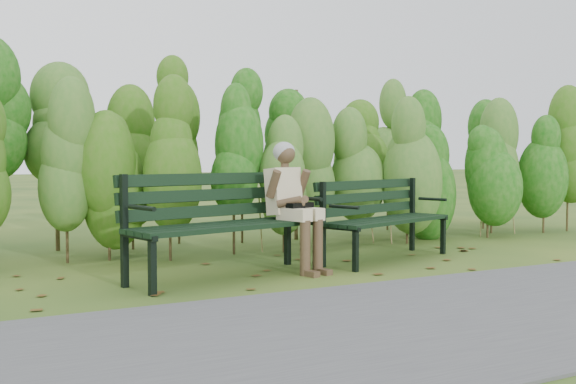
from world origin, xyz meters
name	(u,v)px	position (x,y,z in m)	size (l,w,h in m)	color
ground	(305,270)	(0.00, 0.00, 0.00)	(80.00, 80.00, 0.00)	#2A4C1B
footpath	(459,316)	(0.00, -2.20, 0.01)	(60.00, 2.50, 0.01)	#474749
hedge_band	(230,145)	(0.00, 1.86, 1.26)	(11.04, 1.67, 2.42)	#47381E
leaf_litter	(349,265)	(0.54, 0.03, 0.00)	(5.41, 2.09, 0.01)	brown
bench_left	(222,216)	(-0.87, 0.02, 0.57)	(2.02, 1.06, 0.96)	black
bench_right	(380,213)	(1.05, 0.21, 0.51)	(1.81, 1.10, 0.86)	black
seated_woman	(292,196)	(-0.14, 0.00, 0.73)	(0.49, 0.73, 1.26)	beige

